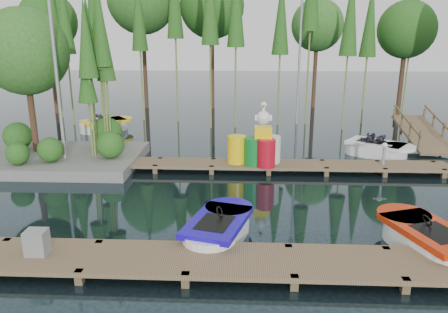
{
  "coord_description": "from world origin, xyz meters",
  "views": [
    {
      "loc": [
        1.13,
        -12.75,
        4.9
      ],
      "look_at": [
        0.5,
        0.5,
        1.1
      ],
      "focal_mm": 35.0,
      "sensor_mm": 36.0,
      "label": 1
    }
  ],
  "objects_px": {
    "island": "(45,80)",
    "boat_yellow_far": "(105,125)",
    "utility_cabinet": "(37,242)",
    "drum_cluster": "(264,146)",
    "boat_blue": "(218,230)",
    "boat_red": "(427,240)",
    "yellow_barrel": "(237,149)"
  },
  "relations": [
    {
      "from": "island",
      "to": "drum_cluster",
      "type": "bearing_deg",
      "value": -6.67
    },
    {
      "from": "island",
      "to": "boat_yellow_far",
      "type": "xyz_separation_m",
      "value": [
        0.29,
        5.57,
        -2.89
      ]
    },
    {
      "from": "boat_blue",
      "to": "utility_cabinet",
      "type": "height_order",
      "value": "utility_cabinet"
    },
    {
      "from": "island",
      "to": "boat_yellow_far",
      "type": "height_order",
      "value": "island"
    },
    {
      "from": "boat_blue",
      "to": "boat_yellow_far",
      "type": "height_order",
      "value": "boat_yellow_far"
    },
    {
      "from": "yellow_barrel",
      "to": "utility_cabinet",
      "type": "bearing_deg",
      "value": -120.58
    },
    {
      "from": "boat_red",
      "to": "boat_blue",
      "type": "bearing_deg",
      "value": 156.58
    },
    {
      "from": "island",
      "to": "drum_cluster",
      "type": "distance_m",
      "value": 8.48
    },
    {
      "from": "island",
      "to": "boat_red",
      "type": "bearing_deg",
      "value": -29.81
    },
    {
      "from": "utility_cabinet",
      "to": "boat_blue",
      "type": "bearing_deg",
      "value": 20.56
    },
    {
      "from": "drum_cluster",
      "to": "boat_yellow_far",
      "type": "bearing_deg",
      "value": 140.25
    },
    {
      "from": "boat_blue",
      "to": "island",
      "type": "bearing_deg",
      "value": 152.67
    },
    {
      "from": "island",
      "to": "boat_blue",
      "type": "xyz_separation_m",
      "value": [
        6.83,
        -6.36,
        -2.92
      ]
    },
    {
      "from": "boat_red",
      "to": "utility_cabinet",
      "type": "bearing_deg",
      "value": 167.7
    },
    {
      "from": "island",
      "to": "utility_cabinet",
      "type": "relative_size",
      "value": 12.32
    },
    {
      "from": "boat_red",
      "to": "boat_yellow_far",
      "type": "distance_m",
      "value": 16.74
    },
    {
      "from": "boat_yellow_far",
      "to": "boat_blue",
      "type": "bearing_deg",
      "value": -78.25
    },
    {
      "from": "boat_blue",
      "to": "boat_red",
      "type": "bearing_deg",
      "value": 11.74
    },
    {
      "from": "boat_yellow_far",
      "to": "yellow_barrel",
      "type": "xyz_separation_m",
      "value": [
        6.88,
        -6.36,
        0.51
      ]
    },
    {
      "from": "boat_red",
      "to": "utility_cabinet",
      "type": "xyz_separation_m",
      "value": [
        -8.65,
        -1.1,
        0.3
      ]
    },
    {
      "from": "island",
      "to": "boat_red",
      "type": "relative_size",
      "value": 2.18
    },
    {
      "from": "utility_cabinet",
      "to": "drum_cluster",
      "type": "distance_m",
      "value": 8.54
    },
    {
      "from": "island",
      "to": "drum_cluster",
      "type": "height_order",
      "value": "island"
    },
    {
      "from": "island",
      "to": "boat_yellow_far",
      "type": "relative_size",
      "value": 2.31
    },
    {
      "from": "island",
      "to": "boat_red",
      "type": "height_order",
      "value": "island"
    },
    {
      "from": "boat_red",
      "to": "utility_cabinet",
      "type": "relative_size",
      "value": 5.65
    },
    {
      "from": "boat_blue",
      "to": "utility_cabinet",
      "type": "xyz_separation_m",
      "value": [
        -3.8,
        -1.43,
        0.31
      ]
    },
    {
      "from": "boat_red",
      "to": "yellow_barrel",
      "type": "xyz_separation_m",
      "value": [
        -4.52,
        5.9,
        0.53
      ]
    },
    {
      "from": "island",
      "to": "boat_yellow_far",
      "type": "bearing_deg",
      "value": 87.05
    },
    {
      "from": "island",
      "to": "utility_cabinet",
      "type": "height_order",
      "value": "island"
    },
    {
      "from": "boat_red",
      "to": "yellow_barrel",
      "type": "distance_m",
      "value": 7.45
    },
    {
      "from": "island",
      "to": "boat_red",
      "type": "distance_m",
      "value": 13.78
    }
  ]
}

